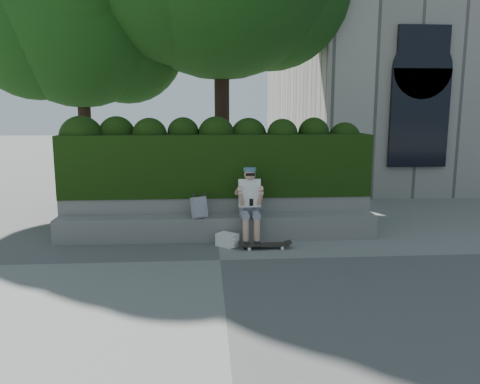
{
  "coord_description": "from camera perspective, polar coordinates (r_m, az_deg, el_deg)",
  "views": [
    {
      "loc": [
        -0.21,
        -7.33,
        2.41
      ],
      "look_at": [
        0.4,
        1.0,
        0.95
      ],
      "focal_mm": 35.0,
      "sensor_mm": 36.0,
      "label": 1
    }
  ],
  "objects": [
    {
      "name": "hedge",
      "position": [
        9.34,
        -2.88,
        3.39
      ],
      "size": [
        6.0,
        1.0,
        1.2
      ],
      "primitive_type": "cube",
      "color": "black",
      "rests_on": "planter_wall"
    },
    {
      "name": "backpack_ground",
      "position": [
        8.45,
        -1.56,
        -5.84
      ],
      "size": [
        0.43,
        0.42,
        0.23
      ],
      "primitive_type": "cube",
      "rotation": [
        0.0,
        0.0,
        -0.71
      ],
      "color": "white",
      "rests_on": "ground"
    },
    {
      "name": "tree_right",
      "position": [
        12.86,
        -19.02,
        19.14
      ],
      "size": [
        4.24,
        4.24,
        6.72
      ],
      "rotation": [
        0.0,
        0.0,
        -0.4
      ],
      "color": "black",
      "rests_on": "ground"
    },
    {
      "name": "bench_ledge",
      "position": [
        8.85,
        -2.71,
        -4.38
      ],
      "size": [
        6.0,
        0.45,
        0.45
      ],
      "primitive_type": "cube",
      "color": "gray",
      "rests_on": "ground"
    },
    {
      "name": "ground",
      "position": [
        7.71,
        -2.44,
        -8.29
      ],
      "size": [
        80.0,
        80.0,
        0.0
      ],
      "primitive_type": "plane",
      "color": "slate",
      "rests_on": "ground"
    },
    {
      "name": "person",
      "position": [
        8.59,
        1.2,
        -1.21
      ],
      "size": [
        0.4,
        0.76,
        1.38
      ],
      "color": "gray",
      "rests_on": "ground"
    },
    {
      "name": "planter_wall",
      "position": [
        9.28,
        -2.8,
        -2.76
      ],
      "size": [
        6.0,
        0.5,
        0.75
      ],
      "primitive_type": "cube",
      "color": "gray",
      "rests_on": "ground"
    },
    {
      "name": "skateboard",
      "position": [
        8.3,
        3.07,
        -6.44
      ],
      "size": [
        0.84,
        0.24,
        0.09
      ],
      "rotation": [
        0.0,
        0.0,
        0.03
      ],
      "color": "black",
      "rests_on": "ground"
    },
    {
      "name": "backpack_plaid",
      "position": [
        8.66,
        -5.0,
        -1.88
      ],
      "size": [
        0.3,
        0.25,
        0.39
      ],
      "primitive_type": "cube",
      "rotation": [
        0.0,
        0.0,
        0.5
      ],
      "color": "silver",
      "rests_on": "bench_ledge"
    }
  ]
}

